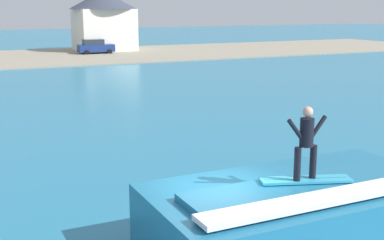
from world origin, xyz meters
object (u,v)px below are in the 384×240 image
surfer (306,139)px  car_far_shore (95,47)px  wave_crest (298,214)px  surfboard (306,180)px  house_gabled_white (104,18)px

surfer → car_far_shore: size_ratio=0.40×
wave_crest → car_far_shore: bearing=79.9°
car_far_shore → wave_crest: bearing=-100.1°
car_far_shore → surfboard: bearing=-100.0°
surfboard → surfer: 0.99m
wave_crest → house_gabled_white: house_gabled_white is taller
wave_crest → surfer: bearing=-102.1°
surfer → car_far_shore: surfer is taller
wave_crest → surfboard: 0.95m
surfboard → house_gabled_white: 58.38m
surfboard → car_far_shore: bearing=80.0°
car_far_shore → house_gabled_white: (2.38, 4.25, 3.35)m
wave_crest → house_gabled_white: size_ratio=0.83×
house_gabled_white → car_far_shore: bearing=-119.3°
surfer → car_far_shore: bearing=79.9°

